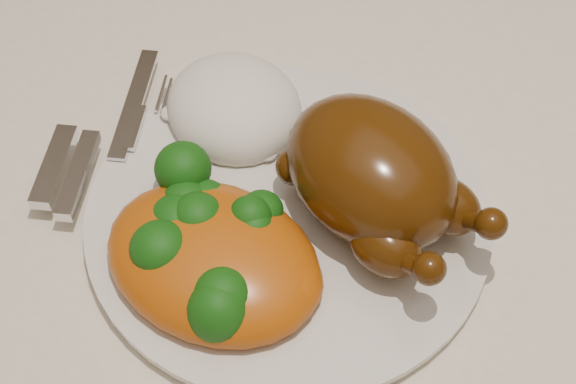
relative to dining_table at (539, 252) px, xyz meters
The scene contains 7 objects.
dining_table is the anchor object (origin of this frame).
tablecloth 0.07m from the dining_table, ahead, with size 1.73×1.03×0.18m.
dinner_plate 0.24m from the dining_table, 131.64° to the right, with size 0.27×0.27×0.01m, color silver.
roast_chicken 0.22m from the dining_table, 127.41° to the right, with size 0.17×0.12×0.08m.
rice_mound 0.28m from the dining_table, 153.16° to the right, with size 0.13×0.13×0.06m.
mac_and_cheese 0.30m from the dining_table, 124.11° to the right, with size 0.16×0.13×0.06m.
cutlery 0.37m from the dining_table, 144.32° to the right, with size 0.08×0.16×0.01m.
Camera 1 is at (0.05, -0.41, 1.22)m, focal length 50.00 mm.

